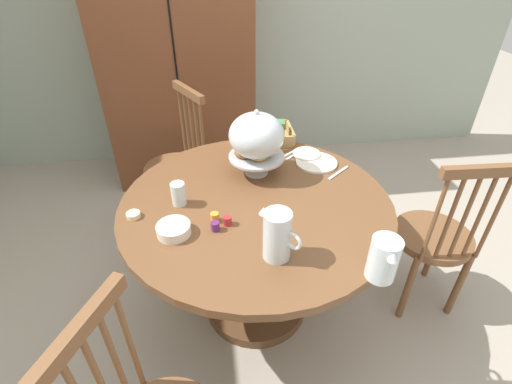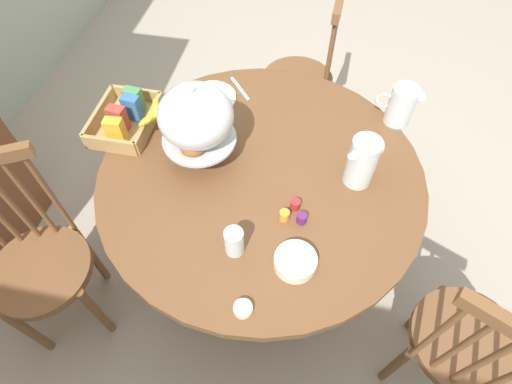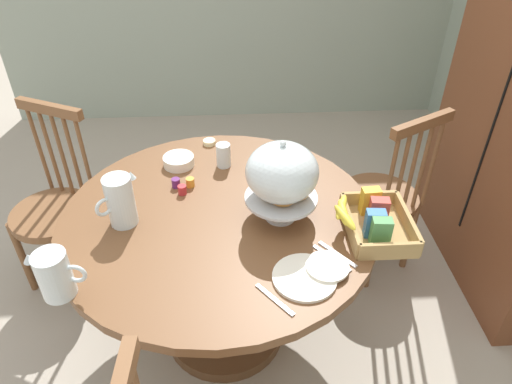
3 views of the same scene
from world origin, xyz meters
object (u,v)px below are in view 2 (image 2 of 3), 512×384
(pastry_stand_with_dome, at_px, (196,119))
(milk_pitcher, at_px, (362,163))
(windsor_chair_near_window, at_px, (464,347))
(china_plate_small, at_px, (191,99))
(cereal_bowl, at_px, (295,262))
(dining_table, at_px, (261,201))
(orange_juice_pitcher, at_px, (400,107))
(windsor_chair_by_cabinet, at_px, (302,81))
(drinking_glass, at_px, (234,242))
(butter_dish, at_px, (243,309))
(windsor_chair_facing_door, at_px, (41,265))
(cereal_basket, at_px, (128,118))
(china_plate_large, at_px, (211,98))

(pastry_stand_with_dome, relative_size, milk_pitcher, 1.67)
(windsor_chair_near_window, relative_size, china_plate_small, 6.50)
(pastry_stand_with_dome, distance_m, cereal_bowl, 0.61)
(dining_table, distance_m, orange_juice_pitcher, 0.69)
(windsor_chair_by_cabinet, relative_size, cereal_bowl, 6.96)
(china_plate_small, bearing_deg, drinking_glass, -152.50)
(butter_dish, bearing_deg, cereal_bowl, -36.64)
(windsor_chair_near_window, relative_size, milk_pitcher, 4.75)
(milk_pitcher, distance_m, drinking_glass, 0.54)
(windsor_chair_facing_door, xyz_separation_m, drinking_glass, (0.08, -0.80, 0.34))
(pastry_stand_with_dome, bearing_deg, china_plate_small, 23.99)
(windsor_chair_by_cabinet, bearing_deg, drinking_glass, 176.00)
(windsor_chair_facing_door, xyz_separation_m, butter_dish, (-0.12, -0.87, 0.30))
(drinking_glass, bearing_deg, windsor_chair_facing_door, 95.37)
(dining_table, bearing_deg, drinking_glass, 176.15)
(orange_juice_pitcher, relative_size, cereal_bowl, 1.35)
(windsor_chair_by_cabinet, xyz_separation_m, china_plate_small, (-0.60, 0.44, 0.30))
(cereal_basket, bearing_deg, windsor_chair_near_window, -111.70)
(dining_table, height_order, orange_juice_pitcher, orange_juice_pitcher)
(pastry_stand_with_dome, bearing_deg, windsor_chair_near_window, -113.21)
(windsor_chair_by_cabinet, bearing_deg, orange_juice_pitcher, -140.87)
(butter_dish, bearing_deg, milk_pitcher, -28.66)
(cereal_bowl, xyz_separation_m, drinking_glass, (0.02, 0.20, 0.03))
(windsor_chair_by_cabinet, height_order, butter_dish, windsor_chair_by_cabinet)
(cereal_bowl, bearing_deg, windsor_chair_facing_door, 93.40)
(cereal_bowl, bearing_deg, milk_pitcher, -24.54)
(dining_table, distance_m, windsor_chair_facing_door, 0.93)
(dining_table, height_order, pastry_stand_with_dome, pastry_stand_with_dome)
(windsor_chair_by_cabinet, height_order, pastry_stand_with_dome, pastry_stand_with_dome)
(orange_juice_pitcher, distance_m, china_plate_large, 0.80)
(windsor_chair_by_cabinet, distance_m, milk_pitcher, 1.02)
(windsor_chair_by_cabinet, bearing_deg, cereal_bowl, -174.88)
(china_plate_large, distance_m, cereal_bowl, 0.87)
(milk_pitcher, distance_m, china_plate_large, 0.74)
(dining_table, relative_size, pastry_stand_with_dome, 3.65)
(dining_table, distance_m, windsor_chair_by_cabinet, 0.93)
(windsor_chair_near_window, bearing_deg, windsor_chair_facing_door, 89.95)
(orange_juice_pitcher, height_order, china_plate_large, orange_juice_pitcher)
(windsor_chair_facing_door, xyz_separation_m, china_plate_large, (0.79, -0.53, 0.29))
(windsor_chair_by_cabinet, xyz_separation_m, cereal_bowl, (-1.29, -0.12, 0.31))
(china_plate_large, xyz_separation_m, butter_dish, (-0.91, -0.34, 0.01))
(orange_juice_pitcher, bearing_deg, cereal_basket, 102.76)
(dining_table, height_order, windsor_chair_near_window, windsor_chair_near_window)
(milk_pitcher, relative_size, butter_dish, 3.42)
(pastry_stand_with_dome, bearing_deg, dining_table, -97.95)
(china_plate_small, xyz_separation_m, butter_dish, (-0.87, -0.42, -0.01))
(cereal_bowl, bearing_deg, drinking_glass, 85.63)
(milk_pitcher, relative_size, drinking_glass, 1.87)
(milk_pitcher, bearing_deg, cereal_basket, 83.73)
(windsor_chair_near_window, height_order, pastry_stand_with_dome, pastry_stand_with_dome)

